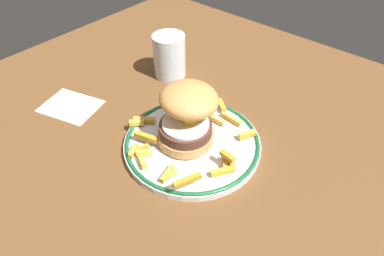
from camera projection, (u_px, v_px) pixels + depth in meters
ground_plane at (186, 149)px, 65.39cm from camera, size 112.22×106.94×4.00cm
dinner_plate at (192, 143)px, 62.62cm from camera, size 25.55×25.55×1.60cm
burger at (187, 113)px, 59.49cm from camera, size 15.04×14.99×10.73cm
fries_pile at (187, 143)px, 60.38cm from camera, size 23.09×24.30×2.66cm
water_glass at (170, 59)px, 78.45cm from camera, size 7.52×7.52×10.15cm
napkin at (71, 106)px, 71.87cm from camera, size 13.87×12.03×0.40cm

